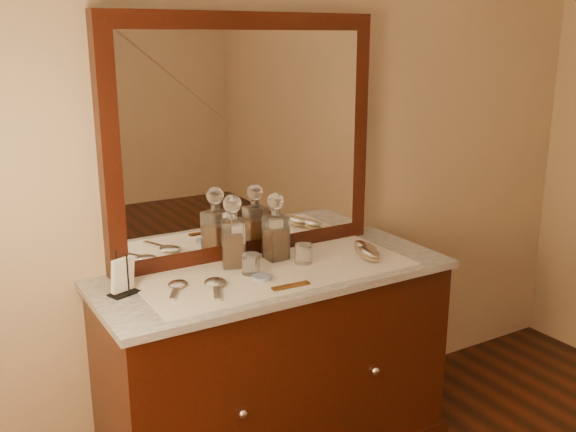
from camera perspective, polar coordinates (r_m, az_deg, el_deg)
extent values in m
plane|color=tan|center=(2.73, -4.30, 7.98)|extent=(4.50, 4.50, 0.00)
cube|color=black|center=(2.79, -1.08, -13.29)|extent=(1.40, 0.55, 0.82)
sphere|color=silver|center=(2.43, -4.00, -16.93)|extent=(0.04, 0.04, 0.04)
sphere|color=silver|center=(2.72, 7.66, -13.34)|extent=(0.04, 0.04, 0.04)
cube|color=silver|center=(2.62, -1.13, -5.10)|extent=(1.44, 0.59, 0.03)
cube|color=black|center=(2.70, -3.80, 6.81)|extent=(1.20, 0.08, 1.00)
cube|color=white|center=(2.67, -3.46, 6.72)|extent=(1.06, 0.01, 0.86)
cube|color=silver|center=(2.59, -0.91, -4.88)|extent=(1.10, 0.45, 0.00)
cylinder|color=white|center=(2.51, -2.34, -5.40)|extent=(0.09, 0.09, 0.01)
cube|color=brown|center=(2.43, 0.25, -6.15)|extent=(0.15, 0.04, 0.01)
cube|color=black|center=(2.45, -14.22, -6.60)|extent=(0.12, 0.10, 0.01)
cylinder|color=black|center=(2.40, -13.89, -5.09)|extent=(0.01, 0.01, 0.16)
cylinder|color=black|center=(2.45, -14.78, -4.73)|extent=(0.01, 0.01, 0.16)
cube|color=white|center=(2.42, -14.33, -5.03)|extent=(0.09, 0.06, 0.13)
cube|color=#9D5216|center=(2.64, -4.84, -3.01)|extent=(0.10, 0.10, 0.13)
cube|color=white|center=(2.63, -4.85, -2.41)|extent=(0.12, 0.12, 0.19)
cylinder|color=white|center=(2.59, -4.91, -0.06)|extent=(0.05, 0.05, 0.03)
sphere|color=white|center=(2.58, -4.93, 1.08)|extent=(0.10, 0.10, 0.07)
cube|color=#9D5216|center=(2.71, -1.07, -2.47)|extent=(0.07, 0.07, 0.13)
cube|color=white|center=(2.71, -1.08, -1.92)|extent=(0.09, 0.09, 0.18)
cylinder|color=white|center=(2.68, -1.09, 0.27)|extent=(0.04, 0.04, 0.03)
sphere|color=white|center=(2.66, -1.09, 1.32)|extent=(0.07, 0.07, 0.07)
ellipsoid|color=#8D7A56|center=(2.75, 7.13, -3.49)|extent=(0.10, 0.17, 0.02)
ellipsoid|color=silver|center=(2.75, 7.15, -3.10)|extent=(0.10, 0.17, 0.02)
ellipsoid|color=#8D7A56|center=(2.83, 6.82, -2.97)|extent=(0.08, 0.16, 0.02)
ellipsoid|color=silver|center=(2.82, 6.83, -2.61)|extent=(0.08, 0.16, 0.02)
ellipsoid|color=silver|center=(2.47, -9.65, -5.91)|extent=(0.11, 0.12, 0.02)
cube|color=silver|center=(2.40, -9.95, -6.69)|extent=(0.08, 0.11, 0.01)
ellipsoid|color=silver|center=(2.46, -6.40, -5.81)|extent=(0.12, 0.13, 0.02)
cube|color=silver|center=(2.38, -6.29, -6.72)|extent=(0.07, 0.14, 0.01)
cylinder|color=white|center=(2.67, 1.37, -3.33)|extent=(0.07, 0.07, 0.08)
cylinder|color=white|center=(2.55, -3.28, -4.22)|extent=(0.07, 0.07, 0.08)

